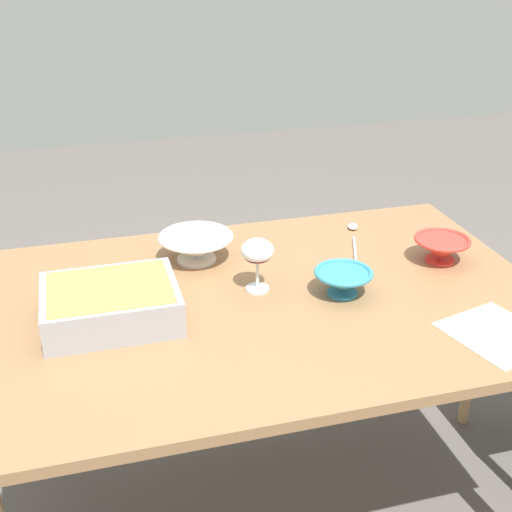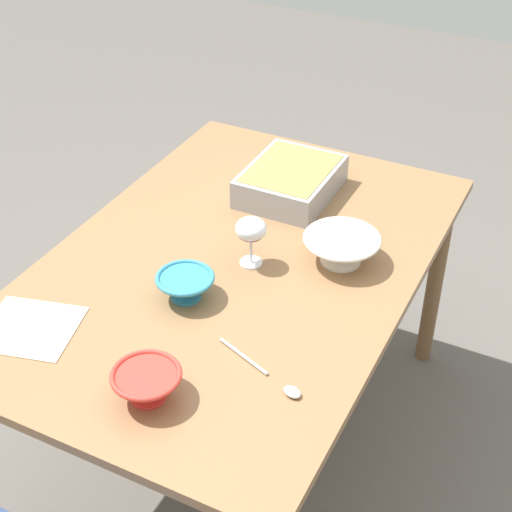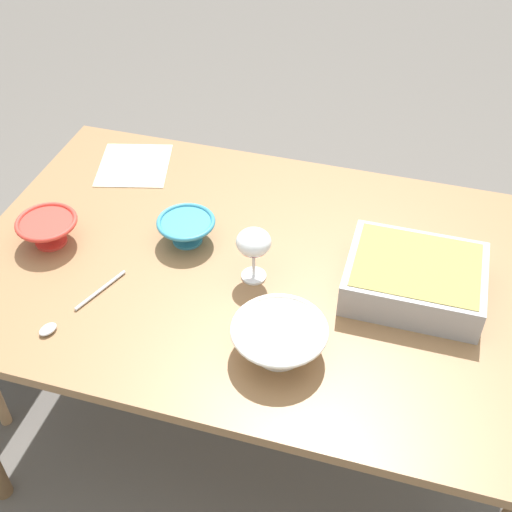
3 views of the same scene
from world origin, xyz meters
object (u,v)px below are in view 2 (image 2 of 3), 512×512
Objects in this scene: mixing_bowl at (147,383)px; napkin at (30,328)px; serving_spoon at (274,379)px; small_bowl at (185,285)px; wine_glass at (251,231)px; dining_table at (235,284)px; casserole_dish at (291,180)px; serving_bowl at (341,247)px.

napkin is (-0.06, -0.38, -0.04)m from mixing_bowl.
small_bowl is at bearing -117.16° from serving_spoon.
small_bowl reaches higher than napkin.
wine_glass is 0.95× the size of small_bowl.
dining_table is 0.41m from casserole_dish.
mixing_bowl is 0.35m from small_bowl.
small_bowl is 0.72× the size of serving_bowl.
small_bowl reaches higher than serving_spoon.
dining_table is 6.42× the size of napkin.
casserole_dish is 1.26× the size of serving_spoon.
dining_table is at bearing -141.06° from serving_spoon.
casserole_dish is 2.11× the size of small_bowl.
mixing_bowl is 0.39m from napkin.
wine_glass is 0.23m from small_bowl.
wine_glass reaches higher than dining_table.
casserole_dish is 0.91m from napkin.
dining_table is 0.57m from napkin.
small_bowl is (0.20, -0.08, -0.07)m from wine_glass.
napkin is (0.85, -0.30, -0.05)m from casserole_dish.
dining_table is 0.55m from mixing_bowl.
serving_bowl reaches higher than small_bowl.
small_bowl is at bearing -22.00° from wine_glass.
casserole_dish is 0.58m from small_bowl.
casserole_dish is at bearing -175.19° from mixing_bowl.
casserole_dish reaches higher than napkin.
small_bowl is at bearing -10.49° from dining_table.
dining_table is at bearing -63.53° from serving_bowl.
serving_spoon is (0.17, 0.33, -0.03)m from small_bowl.
serving_spoon is (0.49, 0.04, -0.04)m from serving_bowl.
wine_glass is 0.61m from napkin.
serving_bowl is at bearing 119.35° from wine_glass.
serving_bowl is 0.49m from serving_spoon.
serving_spoon is (0.36, 0.29, 0.09)m from dining_table.
serving_bowl reaches higher than dining_table.
small_bowl is (0.58, -0.03, -0.01)m from casserole_dish.
mixing_bowl is 1.04× the size of small_bowl.
serving_spoon is at bearing 21.97° from casserole_dish.
dining_table is 6.86× the size of serving_bowl.
dining_table is 4.53× the size of casserole_dish.
serving_bowl is (-0.13, 0.26, 0.12)m from dining_table.
wine_glass reaches higher than casserole_dish.
casserole_dish is 0.37m from serving_bowl.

